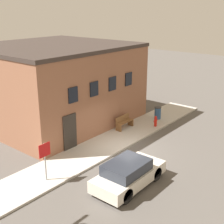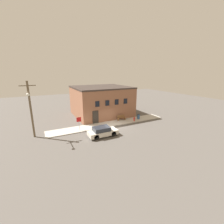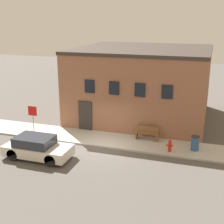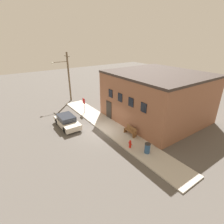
{
  "view_description": "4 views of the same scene",
  "coord_description": "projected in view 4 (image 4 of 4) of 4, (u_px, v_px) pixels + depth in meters",
  "views": [
    {
      "loc": [
        -13.45,
        -10.02,
        8.03
      ],
      "look_at": [
        0.27,
        1.24,
        2.0
      ],
      "focal_mm": 50.0,
      "sensor_mm": 36.0,
      "label": 1
    },
    {
      "loc": [
        -10.31,
        -19.36,
        8.21
      ],
      "look_at": [
        0.27,
        1.24,
        2.0
      ],
      "focal_mm": 24.0,
      "sensor_mm": 36.0,
      "label": 2
    },
    {
      "loc": [
        6.18,
        -16.81,
        7.85
      ],
      "look_at": [
        0.27,
        1.24,
        2.0
      ],
      "focal_mm": 50.0,
      "sensor_mm": 36.0,
      "label": 3
    },
    {
      "loc": [
        13.86,
        -8.29,
        9.17
      ],
      "look_at": [
        0.27,
        1.24,
        2.0
      ],
      "focal_mm": 28.0,
      "sensor_mm": 36.0,
      "label": 4
    }
  ],
  "objects": [
    {
      "name": "utility_pole",
      "position": [
        68.0,
        75.0,
        25.78
      ],
      "size": [
        1.8,
        2.45,
        7.21
      ],
      "color": "brown",
      "rests_on": "ground"
    },
    {
      "name": "bench",
      "position": [
        130.0,
        131.0,
        17.39
      ],
      "size": [
        1.44,
        0.44,
        0.88
      ],
      "color": "brown",
      "rests_on": "sidewalk"
    },
    {
      "name": "brick_building",
      "position": [
        156.0,
        96.0,
        20.41
      ],
      "size": [
        10.13,
        9.47,
        5.54
      ],
      "color": "#8E5B42",
      "rests_on": "ground"
    },
    {
      "name": "fire_hydrant",
      "position": [
        130.0,
        144.0,
        15.38
      ],
      "size": [
        0.41,
        0.19,
        0.75
      ],
      "color": "red",
      "rests_on": "sidewalk"
    },
    {
      "name": "ground_plane",
      "position": [
        101.0,
        131.0,
        18.42
      ],
      "size": [
        80.0,
        80.0,
        0.0
      ],
      "primitive_type": "plane",
      "color": "#56514C"
    },
    {
      "name": "stop_sign",
      "position": [
        84.0,
        103.0,
        22.22
      ],
      "size": [
        0.65,
        0.06,
        1.9
      ],
      "color": "gray",
      "rests_on": "sidewalk"
    },
    {
      "name": "parked_car",
      "position": [
        67.0,
        121.0,
        19.16
      ],
      "size": [
        3.88,
        1.71,
        1.29
      ],
      "color": "black",
      "rests_on": "ground"
    },
    {
      "name": "trash_bin",
      "position": [
        147.0,
        148.0,
        14.66
      ],
      "size": [
        0.49,
        0.49,
        0.9
      ],
      "color": "#2D517F",
      "rests_on": "sidewalk"
    },
    {
      "name": "sidewalk",
      "position": [
        111.0,
        128.0,
        19.05
      ],
      "size": [
        19.67,
        2.48,
        0.11
      ],
      "color": "#BCB7AD",
      "rests_on": "ground"
    }
  ]
}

